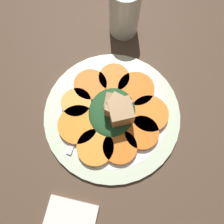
{
  "coord_description": "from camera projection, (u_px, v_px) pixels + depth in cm",
  "views": [
    {
      "loc": [
        14.57,
        3.24,
        49.97
      ],
      "look_at": [
        0.0,
        0.0,
        4.1
      ],
      "focal_mm": 35.0,
      "sensor_mm": 36.0,
      "label": 1
    }
  ],
  "objects": [
    {
      "name": "table_slab",
      "position": [
        112.0,
        116.0,
        0.51
      ],
      "size": [
        120.0,
        120.0,
        2.0
      ],
      "primitive_type": "cube",
      "color": "#4C3828",
      "rests_on": "ground"
    },
    {
      "name": "plate",
      "position": [
        112.0,
        114.0,
        0.5
      ],
      "size": [
        30.85,
        30.85,
        1.05
      ],
      "color": "beige",
      "rests_on": "table_slab"
    },
    {
      "name": "carrot_slice_0",
      "position": [
        95.0,
        147.0,
        0.46
      ],
      "size": [
        7.87,
        7.87,
        1.22
      ],
      "primitive_type": "cylinder",
      "color": "orange",
      "rests_on": "plate"
    },
    {
      "name": "carrot_slice_1",
      "position": [
        120.0,
        147.0,
        0.46
      ],
      "size": [
        7.29,
        7.29,
        1.22
      ],
      "primitive_type": "cylinder",
      "color": "orange",
      "rests_on": "plate"
    },
    {
      "name": "carrot_slice_2",
      "position": [
        142.0,
        133.0,
        0.47
      ],
      "size": [
        7.43,
        7.43,
        1.22
      ],
      "primitive_type": "cylinder",
      "color": "orange",
      "rests_on": "plate"
    },
    {
      "name": "carrot_slice_3",
      "position": [
        149.0,
        114.0,
        0.49
      ],
      "size": [
        8.44,
        8.44,
        1.22
      ],
      "primitive_type": "cylinder",
      "color": "orange",
      "rests_on": "plate"
    },
    {
      "name": "carrot_slice_4",
      "position": [
        136.0,
        89.0,
        0.5
      ],
      "size": [
        8.45,
        8.45,
        1.22
      ],
      "primitive_type": "cylinder",
      "color": "orange",
      "rests_on": "plate"
    },
    {
      "name": "carrot_slice_5",
      "position": [
        114.0,
        78.0,
        0.51
      ],
      "size": [
        7.22,
        7.22,
        1.22
      ],
      "primitive_type": "cylinder",
      "color": "orange",
      "rests_on": "plate"
    },
    {
      "name": "carrot_slice_6",
      "position": [
        90.0,
        85.0,
        0.51
      ],
      "size": [
        7.75,
        7.75,
        1.22
      ],
      "primitive_type": "cylinder",
      "color": "orange",
      "rests_on": "plate"
    },
    {
      "name": "carrot_slice_7",
      "position": [
        76.0,
        103.0,
        0.49
      ],
      "size": [
        6.85,
        6.85,
        1.22
      ],
      "primitive_type": "cylinder",
      "color": "#F99539",
      "rests_on": "plate"
    },
    {
      "name": "carrot_slice_8",
      "position": [
        78.0,
        125.0,
        0.48
      ],
      "size": [
        8.8,
        8.8,
        1.22
      ],
      "primitive_type": "cylinder",
      "color": "orange",
      "rests_on": "plate"
    },
    {
      "name": "center_pile",
      "position": [
        115.0,
        111.0,
        0.47
      ],
      "size": [
        11.55,
        10.39,
        6.82
      ],
      "color": "#1E4723",
      "rests_on": "plate"
    },
    {
      "name": "fork",
      "position": [
        85.0,
        111.0,
        0.49
      ],
      "size": [
        19.28,
        3.66,
        0.4
      ],
      "rotation": [
        0.0,
        0.0,
        -0.1
      ],
      "color": "silver",
      "rests_on": "plate"
    },
    {
      "name": "water_glass",
      "position": [
        124.0,
        11.0,
        0.52
      ],
      "size": [
        7.37,
        7.37,
        12.57
      ],
      "color": "silver",
      "rests_on": "table_slab"
    }
  ]
}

